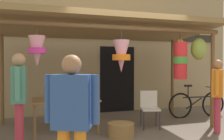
{
  "coord_description": "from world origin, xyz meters",
  "views": [
    {
      "loc": [
        -1.85,
        -4.64,
        1.46
      ],
      "look_at": [
        -0.08,
        0.8,
        1.32
      ],
      "focal_mm": 39.53,
      "sensor_mm": 36.0,
      "label": 1
    }
  ],
  "objects_px": {
    "passerby_at_right": "(19,93)",
    "display_table": "(65,102)",
    "vendor_in_orange": "(218,90)",
    "folding_chair": "(150,106)",
    "flower_heap_on_table": "(66,95)",
    "shopper_by_bananas": "(72,115)",
    "wicker_basket_by_table": "(121,130)",
    "parked_bicycle": "(197,104)"
  },
  "relations": [
    {
      "from": "vendor_in_orange",
      "to": "wicker_basket_by_table",
      "type": "bearing_deg",
      "value": 170.48
    },
    {
      "from": "parked_bicycle",
      "to": "shopper_by_bananas",
      "type": "bearing_deg",
      "value": -141.77
    },
    {
      "from": "display_table",
      "to": "passerby_at_right",
      "type": "bearing_deg",
      "value": -136.17
    },
    {
      "from": "flower_heap_on_table",
      "to": "folding_chair",
      "type": "distance_m",
      "value": 1.92
    },
    {
      "from": "wicker_basket_by_table",
      "to": "shopper_by_bananas",
      "type": "bearing_deg",
      "value": -122.74
    },
    {
      "from": "flower_heap_on_table",
      "to": "parked_bicycle",
      "type": "distance_m",
      "value": 3.72
    },
    {
      "from": "folding_chair",
      "to": "parked_bicycle",
      "type": "bearing_deg",
      "value": 19.44
    },
    {
      "from": "flower_heap_on_table",
      "to": "vendor_in_orange",
      "type": "xyz_separation_m",
      "value": [
        3.1,
        -0.95,
        0.1
      ]
    },
    {
      "from": "parked_bicycle",
      "to": "flower_heap_on_table",
      "type": "bearing_deg",
      "value": -172.63
    },
    {
      "from": "folding_chair",
      "to": "vendor_in_orange",
      "type": "height_order",
      "value": "vendor_in_orange"
    },
    {
      "from": "display_table",
      "to": "folding_chair",
      "type": "bearing_deg",
      "value": -5.39
    },
    {
      "from": "display_table",
      "to": "flower_heap_on_table",
      "type": "xyz_separation_m",
      "value": [
        0.01,
        -0.03,
        0.16
      ]
    },
    {
      "from": "flower_heap_on_table",
      "to": "passerby_at_right",
      "type": "bearing_deg",
      "value": -137.31
    },
    {
      "from": "flower_heap_on_table",
      "to": "folding_chair",
      "type": "xyz_separation_m",
      "value": [
        1.89,
        -0.15,
        -0.31
      ]
    },
    {
      "from": "display_table",
      "to": "flower_heap_on_table",
      "type": "bearing_deg",
      "value": -76.72
    },
    {
      "from": "flower_heap_on_table",
      "to": "folding_chair",
      "type": "height_order",
      "value": "flower_heap_on_table"
    },
    {
      "from": "vendor_in_orange",
      "to": "parked_bicycle",
      "type": "bearing_deg",
      "value": 68.55
    },
    {
      "from": "shopper_by_bananas",
      "to": "display_table",
      "type": "bearing_deg",
      "value": 84.03
    },
    {
      "from": "vendor_in_orange",
      "to": "folding_chair",
      "type": "bearing_deg",
      "value": 146.46
    },
    {
      "from": "passerby_at_right",
      "to": "flower_heap_on_table",
      "type": "bearing_deg",
      "value": 42.69
    },
    {
      "from": "folding_chair",
      "to": "shopper_by_bananas",
      "type": "xyz_separation_m",
      "value": [
        -2.17,
        -2.48,
        0.41
      ]
    },
    {
      "from": "folding_chair",
      "to": "wicker_basket_by_table",
      "type": "height_order",
      "value": "folding_chair"
    },
    {
      "from": "flower_heap_on_table",
      "to": "wicker_basket_by_table",
      "type": "distance_m",
      "value": 1.36
    },
    {
      "from": "wicker_basket_by_table",
      "to": "vendor_in_orange",
      "type": "relative_size",
      "value": 0.34
    },
    {
      "from": "parked_bicycle",
      "to": "passerby_at_right",
      "type": "height_order",
      "value": "passerby_at_right"
    },
    {
      "from": "wicker_basket_by_table",
      "to": "passerby_at_right",
      "type": "height_order",
      "value": "passerby_at_right"
    },
    {
      "from": "passerby_at_right",
      "to": "wicker_basket_by_table",
      "type": "bearing_deg",
      "value": 6.48
    },
    {
      "from": "flower_heap_on_table",
      "to": "display_table",
      "type": "bearing_deg",
      "value": 103.28
    },
    {
      "from": "shopper_by_bananas",
      "to": "parked_bicycle",
      "type": "bearing_deg",
      "value": 38.23
    },
    {
      "from": "display_table",
      "to": "passerby_at_right",
      "type": "relative_size",
      "value": 0.83
    },
    {
      "from": "wicker_basket_by_table",
      "to": "shopper_by_bananas",
      "type": "distance_m",
      "value": 2.54
    },
    {
      "from": "display_table",
      "to": "wicker_basket_by_table",
      "type": "xyz_separation_m",
      "value": [
        1.03,
        -0.63,
        -0.52
      ]
    },
    {
      "from": "flower_heap_on_table",
      "to": "vendor_in_orange",
      "type": "height_order",
      "value": "vendor_in_orange"
    },
    {
      "from": "folding_chair",
      "to": "shopper_by_bananas",
      "type": "height_order",
      "value": "shopper_by_bananas"
    },
    {
      "from": "vendor_in_orange",
      "to": "shopper_by_bananas",
      "type": "height_order",
      "value": "shopper_by_bananas"
    },
    {
      "from": "passerby_at_right",
      "to": "display_table",
      "type": "bearing_deg",
      "value": 43.83
    },
    {
      "from": "folding_chair",
      "to": "vendor_in_orange",
      "type": "bearing_deg",
      "value": -33.54
    },
    {
      "from": "parked_bicycle",
      "to": "vendor_in_orange",
      "type": "relative_size",
      "value": 1.13
    },
    {
      "from": "display_table",
      "to": "wicker_basket_by_table",
      "type": "bearing_deg",
      "value": -31.63
    },
    {
      "from": "parked_bicycle",
      "to": "shopper_by_bananas",
      "type": "xyz_separation_m",
      "value": [
        -3.94,
        -3.11,
        0.57
      ]
    },
    {
      "from": "passerby_at_right",
      "to": "folding_chair",
      "type": "bearing_deg",
      "value": 13.56
    },
    {
      "from": "shopper_by_bananas",
      "to": "flower_heap_on_table",
      "type": "bearing_deg",
      "value": 83.83
    }
  ]
}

